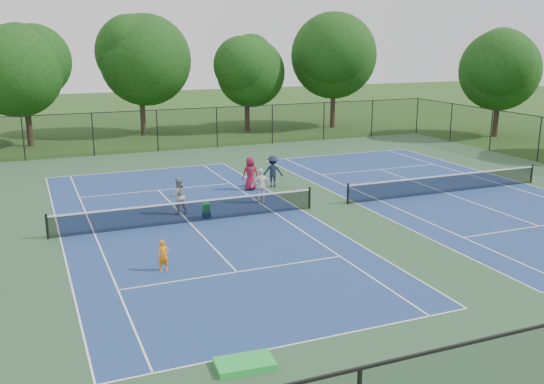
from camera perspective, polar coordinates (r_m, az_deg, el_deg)
name	(u,v)px	position (r m, az deg, el deg)	size (l,w,h in m)	color
ground	(329,206)	(29.75, 5.36, -1.36)	(140.00, 140.00, 0.00)	#234716
court_pad	(329,206)	(29.75, 5.36, -1.36)	(36.00, 36.00, 0.01)	#32593A
tennis_court_left	(189,221)	(27.27, -7.78, -2.68)	(12.00, 23.83, 1.07)	navy
tennis_court_right	(445,191)	(33.50, 16.01, 0.08)	(12.00, 23.83, 1.07)	navy
perimeter_fence	(329,175)	(29.37, 5.43, 1.65)	(36.08, 36.08, 3.02)	black
tree_back_a	(23,65)	(49.32, -22.38, 10.96)	(6.80, 6.80, 9.15)	#2D2116
tree_back_b	(140,56)	(52.17, -12.35, 12.42)	(7.60, 7.60, 10.03)	#2D2116
tree_back_c	(247,68)	(53.64, -2.40, 11.58)	(6.00, 6.00, 8.40)	#2D2116
tree_back_d	(334,52)	(55.97, 5.86, 13.01)	(7.80, 7.80, 10.37)	#2D2116
tree_side_e	(501,66)	(53.67, 20.73, 11.05)	(6.60, 6.60, 8.87)	#2D2116
child_player	(163,255)	(21.75, -10.20, -5.90)	(0.42, 0.27, 1.14)	orange
instructor	(178,196)	(28.48, -8.81, -0.36)	(0.85, 0.66, 1.75)	#99999C
bystander_a	(261,186)	(30.08, -1.03, 0.59)	(1.03, 0.43, 1.75)	white
bystander_b	(273,171)	(33.33, 0.07, 1.95)	(1.13, 0.65, 1.75)	#192238
bystander_c	(250,174)	(32.65, -2.05, 1.74)	(0.89, 0.58, 1.81)	maroon
ball_crate	(206,215)	(27.86, -6.20, -2.19)	(0.38, 0.28, 0.27)	navy
ball_hopper	(206,208)	(27.76, -6.22, -1.50)	(0.34, 0.26, 0.43)	green
green_tarp	(245,364)	(15.75, -2.58, -15.84)	(1.47, 0.86, 0.17)	green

